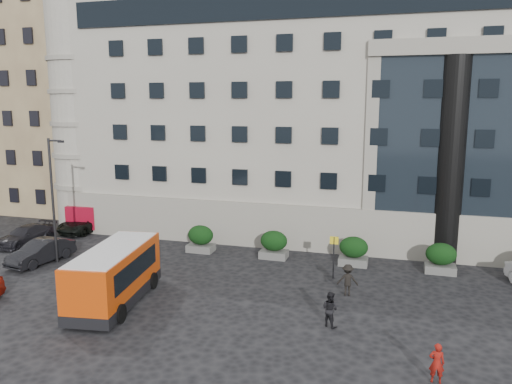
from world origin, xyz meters
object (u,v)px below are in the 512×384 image
at_px(pedestrian_b, 330,309).
at_px(street_lamp, 53,196).
at_px(minibus, 115,273).
at_px(hedge_c, 354,251).
at_px(bus_stop_sign, 334,250).
at_px(parked_car_c, 26,235).
at_px(pedestrian_a, 437,363).
at_px(hedge_b, 274,244).
at_px(red_truck, 96,207).
at_px(hedge_a, 201,238).
at_px(parked_car_d, 86,223).
at_px(pedestrian_c, 348,280).
at_px(parked_car_b, 41,252).
at_px(hedge_d, 441,258).

bearing_deg(pedestrian_b, street_lamp, 14.91).
bearing_deg(minibus, hedge_c, 32.65).
distance_m(hedge_c, bus_stop_sign, 3.05).
bearing_deg(pedestrian_b, bus_stop_sign, -55.34).
height_order(parked_car_c, pedestrian_a, pedestrian_a).
xyz_separation_m(hedge_b, street_lamp, (-13.14, -4.80, 3.44)).
height_order(hedge_b, minibus, minibus).
xyz_separation_m(hedge_b, red_truck, (-16.55, 4.62, 0.60)).
bearing_deg(minibus, parked_car_c, 139.67).
bearing_deg(hedge_a, parked_car_d, 166.88).
height_order(hedge_c, pedestrian_c, hedge_c).
xyz_separation_m(red_truck, parked_car_d, (0.49, -2.08, -0.83)).
height_order(minibus, parked_car_c, minibus).
bearing_deg(parked_car_b, pedestrian_b, -2.32).
relative_size(pedestrian_a, pedestrian_c, 0.89).
relative_size(bus_stop_sign, pedestrian_c, 1.47).
xyz_separation_m(hedge_b, pedestrian_c, (5.38, -5.22, -0.07)).
relative_size(parked_car_d, pedestrian_c, 2.95).
bearing_deg(parked_car_c, pedestrian_c, -1.33).
distance_m(minibus, pedestrian_b, 10.98).
relative_size(parked_car_d, pedestrian_b, 3.05).
xyz_separation_m(minibus, pedestrian_a, (15.36, -3.24, -0.84)).
distance_m(hedge_d, minibus, 18.96).
xyz_separation_m(parked_car_b, pedestrian_b, (19.07, -4.04, 0.09)).
bearing_deg(parked_car_b, hedge_b, 29.77).
bearing_deg(minibus, pedestrian_a, -19.84).
height_order(parked_car_b, parked_car_d, parked_car_b).
bearing_deg(pedestrian_c, bus_stop_sign, -72.20).
xyz_separation_m(hedge_b, bus_stop_sign, (4.30, -2.80, 0.80)).
height_order(hedge_d, pedestrian_b, hedge_d).
relative_size(parked_car_c, pedestrian_c, 2.67).
bearing_deg(bus_stop_sign, parked_car_b, -172.68).
bearing_deg(red_truck, pedestrian_a, -43.29).
distance_m(hedge_c, hedge_d, 5.20).
bearing_deg(street_lamp, pedestrian_b, -13.66).
bearing_deg(hedge_d, bus_stop_sign, -155.34).
relative_size(hedge_a, minibus, 0.25).
distance_m(hedge_a, parked_car_d, 11.16).
relative_size(minibus, pedestrian_c, 4.21).
xyz_separation_m(hedge_d, pedestrian_c, (-5.02, -5.22, -0.07)).
bearing_deg(pedestrian_b, minibus, 30.45).
bearing_deg(street_lamp, minibus, -33.56).
xyz_separation_m(hedge_d, parked_car_b, (-24.49, -5.16, -0.19)).
bearing_deg(parked_car_c, parked_car_d, 71.81).
bearing_deg(red_truck, pedestrian_c, -33.57).
relative_size(red_truck, parked_car_d, 1.16).
bearing_deg(hedge_b, hedge_c, 0.00).
bearing_deg(parked_car_c, bus_stop_sign, 4.40).
xyz_separation_m(bus_stop_sign, parked_car_d, (-20.37, 5.33, -1.03)).
bearing_deg(pedestrian_b, parked_car_d, -0.58).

